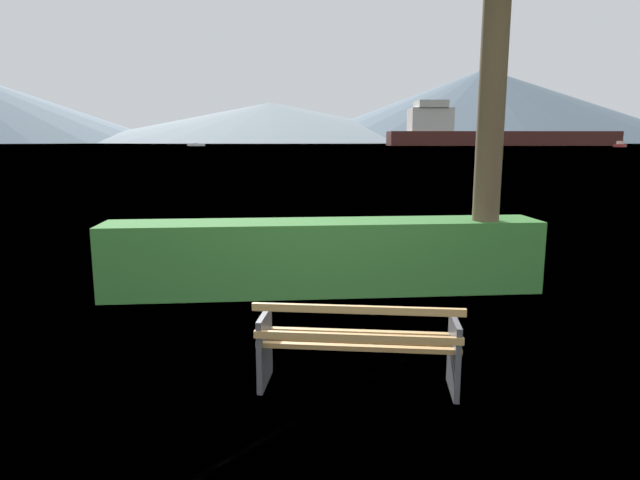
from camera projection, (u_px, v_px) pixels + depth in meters
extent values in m
plane|color=olive|center=(357.00, 386.00, 5.09)|extent=(1400.00, 1400.00, 0.00)
plane|color=#6B8EA3|center=(272.00, 144.00, 305.21)|extent=(620.00, 620.00, 0.00)
cube|color=tan|center=(357.00, 348.00, 4.82)|extent=(1.78, 0.40, 0.04)
cube|color=tan|center=(358.00, 340.00, 5.01)|extent=(1.78, 0.40, 0.04)
cube|color=tan|center=(359.00, 333.00, 5.20)|extent=(1.78, 0.40, 0.04)
cube|color=tan|center=(357.00, 338.00, 4.73)|extent=(1.78, 0.38, 0.06)
cube|color=tan|center=(357.00, 310.00, 4.64)|extent=(1.78, 0.38, 0.06)
cube|color=#4C4C51|center=(265.00, 349.00, 5.10)|extent=(0.14, 0.51, 0.68)
cube|color=#4C4C51|center=(454.00, 356.00, 4.93)|extent=(0.14, 0.51, 0.68)
cube|color=#387A33|center=(324.00, 256.00, 8.20)|extent=(6.42, 0.87, 1.07)
cylinder|color=brown|center=(491.00, 121.00, 7.93)|extent=(0.39, 0.39, 5.03)
cube|color=#471E19|center=(502.00, 139.00, 236.11)|extent=(98.03, 21.63, 6.04)
cube|color=silver|center=(430.00, 120.00, 234.07)|extent=(18.38, 14.73, 9.66)
cube|color=beige|center=(431.00, 105.00, 232.94)|extent=(13.24, 15.87, 3.02)
cube|color=#B2332D|center=(620.00, 146.00, 188.45)|extent=(7.61, 8.00, 1.00)
cube|color=beige|center=(620.00, 143.00, 188.27)|extent=(3.51, 3.57, 1.06)
cube|color=silver|center=(196.00, 145.00, 220.84)|extent=(6.93, 2.25, 0.69)
cube|color=beige|center=(196.00, 144.00, 220.73)|extent=(2.52, 1.48, 0.48)
cone|color=gray|center=(271.00, 123.00, 571.60)|extent=(400.64, 400.64, 40.72)
cone|color=slate|center=(483.00, 106.00, 570.51)|extent=(401.94, 401.94, 74.72)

